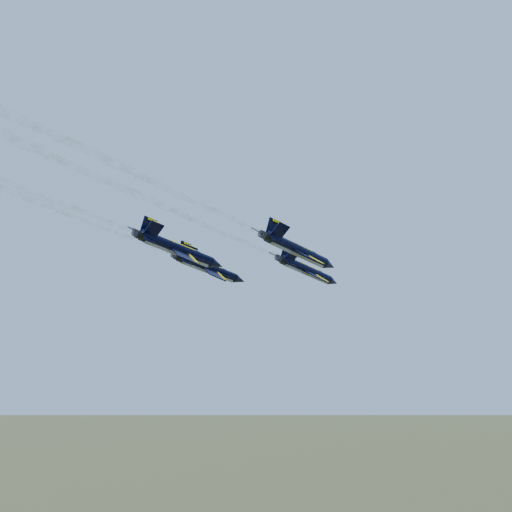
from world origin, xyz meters
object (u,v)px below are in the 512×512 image
at_px(jet_right, 299,251).
at_px(jet_slot, 179,250).
at_px(jet_lead, 308,270).
at_px(jet_left, 209,268).

relative_size(jet_right, jet_slot, 1.00).
bearing_deg(jet_slot, jet_right, 50.46).
distance_m(jet_lead, jet_right, 17.85).
bearing_deg(jet_left, jet_slot, -53.15).
relative_size(jet_left, jet_right, 1.00).
height_order(jet_lead, jet_left, same).
bearing_deg(jet_lead, jet_left, -124.35).
distance_m(jet_lead, jet_left, 17.66).
bearing_deg(jet_right, jet_left, -178.34).
xyz_separation_m(jet_left, jet_right, (19.97, -6.79, 0.00)).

